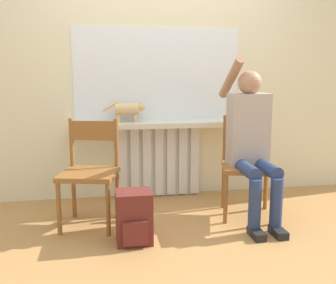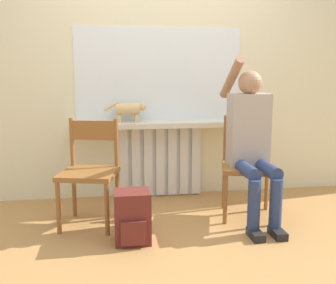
{
  "view_description": "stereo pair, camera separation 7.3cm",
  "coord_description": "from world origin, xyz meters",
  "px_view_note": "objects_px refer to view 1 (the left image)",
  "views": [
    {
      "loc": [
        -0.58,
        -2.75,
        1.28
      ],
      "look_at": [
        0.0,
        0.59,
        0.67
      ],
      "focal_mm": 42.0,
      "sensor_mm": 36.0,
      "label": 1
    },
    {
      "loc": [
        -0.51,
        -2.76,
        1.28
      ],
      "look_at": [
        0.0,
        0.59,
        0.67
      ],
      "focal_mm": 42.0,
      "sensor_mm": 36.0,
      "label": 2
    }
  ],
  "objects_px": {
    "cat": "(128,109)",
    "backpack": "(134,217)",
    "person": "(252,138)",
    "chair_left": "(90,170)",
    "chair_right": "(247,164)"
  },
  "relations": [
    {
      "from": "person",
      "to": "backpack",
      "type": "distance_m",
      "value": 1.21
    },
    {
      "from": "chair_right",
      "to": "backpack",
      "type": "distance_m",
      "value": 1.16
    },
    {
      "from": "chair_right",
      "to": "cat",
      "type": "relative_size",
      "value": 2.13
    },
    {
      "from": "chair_left",
      "to": "backpack",
      "type": "distance_m",
      "value": 0.6
    },
    {
      "from": "chair_left",
      "to": "backpack",
      "type": "xyz_separation_m",
      "value": [
        0.32,
        -0.42,
        -0.27
      ]
    },
    {
      "from": "chair_right",
      "to": "backpack",
      "type": "bearing_deg",
      "value": -142.9
    },
    {
      "from": "chair_right",
      "to": "chair_left",
      "type": "bearing_deg",
      "value": -164.87
    },
    {
      "from": "chair_right",
      "to": "backpack",
      "type": "relative_size",
      "value": 2.23
    },
    {
      "from": "person",
      "to": "backpack",
      "type": "relative_size",
      "value": 3.56
    },
    {
      "from": "cat",
      "to": "backpack",
      "type": "bearing_deg",
      "value": -92.43
    },
    {
      "from": "cat",
      "to": "backpack",
      "type": "relative_size",
      "value": 1.05
    },
    {
      "from": "chair_right",
      "to": "person",
      "type": "xyz_separation_m",
      "value": [
        -0.01,
        -0.1,
        0.25
      ]
    },
    {
      "from": "person",
      "to": "backpack",
      "type": "height_order",
      "value": "person"
    },
    {
      "from": "backpack",
      "to": "chair_right",
      "type": "bearing_deg",
      "value": 21.96
    },
    {
      "from": "chair_left",
      "to": "person",
      "type": "xyz_separation_m",
      "value": [
        1.36,
        -0.1,
        0.25
      ]
    }
  ]
}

